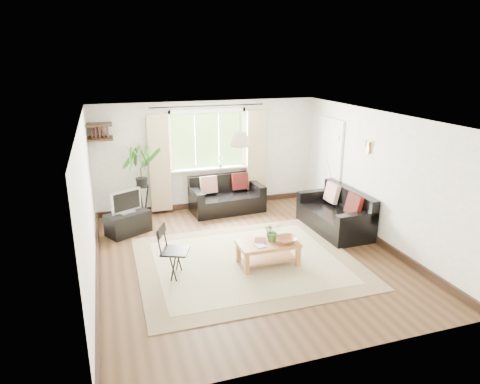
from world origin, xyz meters
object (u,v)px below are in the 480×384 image
object	(u,v)px
sofa_right	(335,211)
palm_stand	(142,183)
sofa_back	(227,195)
coffee_table	(268,253)
folding_chair	(175,252)
tv_stand	(128,223)

from	to	relation	value
sofa_right	palm_stand	distance (m)	3.98
sofa_back	coffee_table	distance (m)	2.70
sofa_right	folding_chair	distance (m)	3.44
sofa_right	palm_stand	size ratio (longest dim) A/B	1.05
sofa_right	tv_stand	world-z (taller)	sofa_right
sofa_back	tv_stand	xyz separation A→B (m)	(-2.19, -0.63, -0.16)
sofa_back	sofa_right	xyz separation A→B (m)	(1.72, -1.70, 0.02)
palm_stand	folding_chair	bearing A→B (deg)	-85.24
sofa_back	palm_stand	bearing A→B (deg)	173.47
coffee_table	folding_chair	bearing A→B (deg)	177.51
sofa_back	tv_stand	size ratio (longest dim) A/B	1.97
coffee_table	palm_stand	distance (m)	3.33
sofa_right	folding_chair	size ratio (longest dim) A/B	1.97
sofa_back	tv_stand	distance (m)	2.29
folding_chair	coffee_table	bearing A→B (deg)	-69.71
coffee_table	tv_stand	xyz separation A→B (m)	(-2.11, 2.06, 0.01)
sofa_right	palm_stand	bearing A→B (deg)	-118.61
sofa_right	tv_stand	xyz separation A→B (m)	(-3.91, 1.07, -0.17)
tv_stand	palm_stand	xyz separation A→B (m)	(0.37, 0.71, 0.58)
sofa_back	palm_stand	world-z (taller)	palm_stand
palm_stand	coffee_table	bearing A→B (deg)	-57.90
coffee_table	palm_stand	size ratio (longest dim) A/B	0.62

